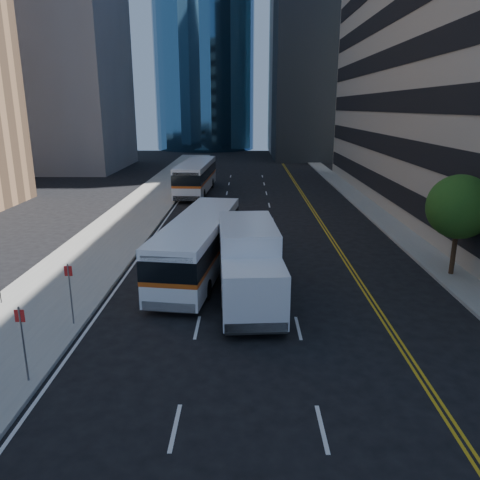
{
  "coord_description": "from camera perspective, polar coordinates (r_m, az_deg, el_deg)",
  "views": [
    {
      "loc": [
        -1.6,
        -14.82,
        8.41
      ],
      "look_at": [
        -1.84,
        4.85,
        2.8
      ],
      "focal_mm": 35.0,
      "sensor_mm": 36.0,
      "label": 1
    }
  ],
  "objects": [
    {
      "name": "ground",
      "position": [
        17.11,
        6.14,
        -13.61
      ],
      "size": [
        160.0,
        160.0,
        0.0
      ],
      "primitive_type": "plane",
      "color": "black",
      "rests_on": "ground"
    },
    {
      "name": "sidewalk_west",
      "position": [
        41.64,
        -11.69,
        4.04
      ],
      "size": [
        5.0,
        90.0,
        0.15
      ],
      "primitive_type": "cube",
      "color": "gray",
      "rests_on": "ground"
    },
    {
      "name": "sidewalk_east",
      "position": [
        42.04,
        15.32,
        3.91
      ],
      "size": [
        2.0,
        90.0,
        0.15
      ],
      "primitive_type": "cube",
      "color": "gray",
      "rests_on": "ground"
    },
    {
      "name": "midrise_west",
      "position": [
        72.42,
        -22.4,
        22.01
      ],
      "size": [
        18.0,
        18.0,
        35.0
      ],
      "primitive_type": "cube",
      "color": "gray",
      "rests_on": "ground"
    },
    {
      "name": "street_tree",
      "position": [
        25.61,
        25.19,
        3.66
      ],
      "size": [
        3.2,
        3.2,
        5.1
      ],
      "color": "#332114",
      "rests_on": "sidewalk_east"
    },
    {
      "name": "bus_front",
      "position": [
        24.28,
        -5.01,
        -0.43
      ],
      "size": [
        3.94,
        11.6,
        2.93
      ],
      "rotation": [
        0.0,
        0.0,
        -0.13
      ],
      "color": "white",
      "rests_on": "ground"
    },
    {
      "name": "bus_rear",
      "position": [
        47.7,
        -5.37,
        7.76
      ],
      "size": [
        3.2,
        12.2,
        3.12
      ],
      "rotation": [
        0.0,
        0.0,
        -0.05
      ],
      "color": "white",
      "rests_on": "ground"
    },
    {
      "name": "box_truck",
      "position": [
        20.4,
        1.09,
        -2.97
      ],
      "size": [
        2.95,
        7.31,
        3.43
      ],
      "rotation": [
        0.0,
        0.0,
        0.07
      ],
      "color": "white",
      "rests_on": "ground"
    }
  ]
}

